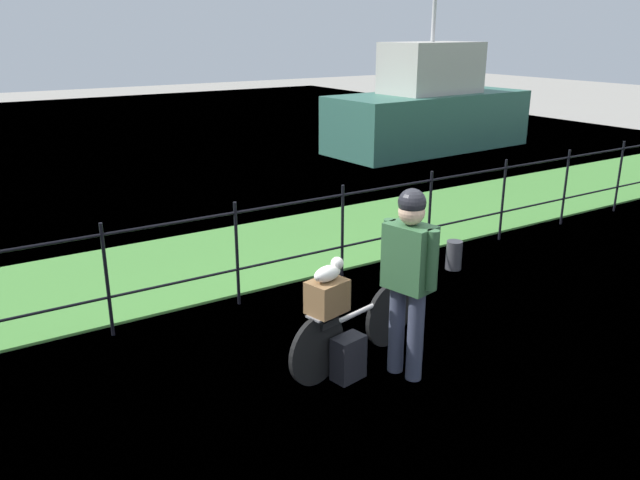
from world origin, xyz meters
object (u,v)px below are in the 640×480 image
Objects in this scene: backpack_on_paving at (348,358)px; moored_boat_mid at (429,110)px; wooden_crate at (327,296)px; cyclist_person at (409,268)px; terrier_dog at (329,271)px; bicycle_main at (354,330)px; mooring_bollard at (454,255)px.

moored_boat_mid is at bearing -145.46° from backpack_on_paving.
wooden_crate is 0.72m from cyclist_person.
terrier_dog is 11.34m from moored_boat_mid.
bicycle_main is 4.86× the size of wooden_crate.
mooring_bollard is at bearing 25.30° from wooden_crate.
bicycle_main reaches higher than backpack_on_paving.
wooden_crate is 0.19× the size of cyclist_person.
terrier_dog reaches higher than bicycle_main.
moored_boat_mid reaches higher than wooden_crate.
bicycle_main is at bearing 123.42° from cyclist_person.
moored_boat_mid reaches higher than backpack_on_paving.
mooring_bollard is at bearing 26.85° from bicycle_main.
mooring_bollard is at bearing 36.88° from cyclist_person.
bicycle_main is at bearing -153.15° from mooring_bollard.
cyclist_person is 0.95m from backpack_on_paving.
terrier_dog is 0.80m from backpack_on_paving.
bicycle_main is at bearing -144.96° from backpack_on_paving.
moored_boat_mid reaches higher than cyclist_person.
terrier_dog is 0.19× the size of cyclist_person.
moored_boat_mid is (7.62, 8.17, -0.04)m from cyclist_person.
terrier_dog is at bearing -154.60° from mooring_bollard.
moored_boat_mid is at bearing 43.71° from terrier_dog.
bicycle_main is at bearing 12.86° from wooden_crate.
cyclist_person reaches higher than mooring_bollard.
terrier_dog is 3.17m from mooring_bollard.
bicycle_main is at bearing -135.44° from moored_boat_mid.
mooring_bollard is 0.07× the size of moored_boat_mid.
moored_boat_mid is (7.89, 7.77, 0.63)m from bicycle_main.
wooden_crate is 0.60m from backpack_on_paving.
bicycle_main reaches higher than mooring_bollard.
bicycle_main is 0.30m from backpack_on_paving.
moored_boat_mid reaches higher than bicycle_main.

